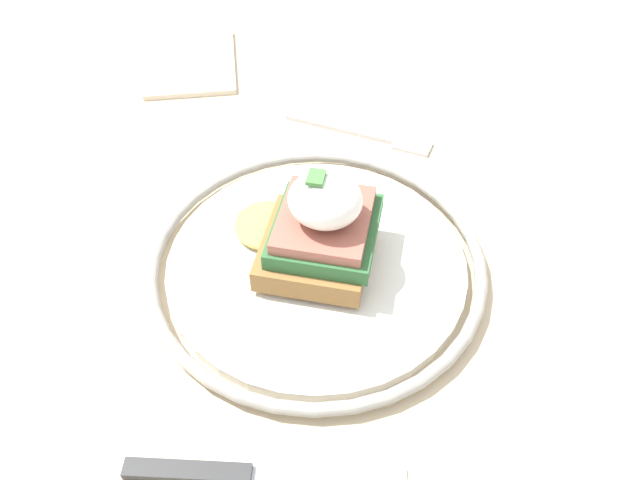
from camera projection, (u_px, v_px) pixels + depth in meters
dining_table at (310, 368)px, 0.56m from camera, size 1.10×0.86×0.72m
plate at (320, 263)px, 0.50m from camera, size 0.27×0.27×0.02m
sandwich at (322, 228)px, 0.47m from camera, size 0.10×0.12×0.08m
fork at (365, 134)px, 0.62m from camera, size 0.04×0.15×0.00m
knife at (242, 475)px, 0.39m from camera, size 0.04×0.18×0.01m
napkin at (191, 63)px, 0.71m from camera, size 0.16×0.14×0.01m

